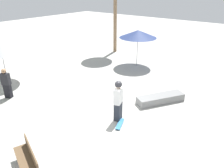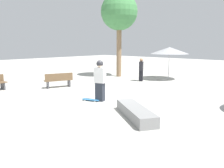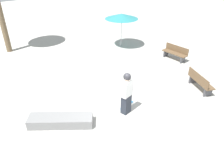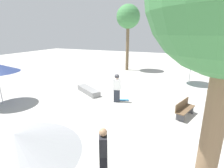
{
  "view_description": "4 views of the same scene",
  "coord_description": "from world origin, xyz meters",
  "px_view_note": "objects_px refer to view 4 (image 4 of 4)",
  "views": [
    {
      "loc": [
        6.29,
        5.27,
        5.31
      ],
      "look_at": [
        -0.37,
        0.1,
        1.46
      ],
      "focal_mm": 35.0,
      "sensor_mm": 36.0,
      "label": 1
    },
    {
      "loc": [
        -6.98,
        7.16,
        2.48
      ],
      "look_at": [
        -0.45,
        0.15,
        0.74
      ],
      "focal_mm": 35.0,
      "sensor_mm": 36.0,
      "label": 2
    },
    {
      "loc": [
        -4.56,
        -5.06,
        5.58
      ],
      "look_at": [
        -0.63,
        0.9,
        1.36
      ],
      "focal_mm": 35.0,
      "sensor_mm": 36.0,
      "label": 3
    },
    {
      "loc": [
        3.68,
        -9.05,
        4.25
      ],
      "look_at": [
        -0.37,
        0.37,
        1.22
      ],
      "focal_mm": 28.0,
      "sensor_mm": 36.0,
      "label": 4
    }
  ],
  "objects_px": {
    "bench_far": "(184,109)",
    "palm_tree_right": "(128,18)",
    "shade_umbrella_grey": "(16,145)",
    "bystander_watching": "(103,152)",
    "concrete_ledge": "(88,91)",
    "skateboard": "(123,100)",
    "skater_main": "(117,87)",
    "bench_near": "(214,95)",
    "shade_umbrella_teal": "(192,59)"
  },
  "relations": [
    {
      "from": "skateboard",
      "to": "concrete_ledge",
      "type": "relative_size",
      "value": 0.34
    },
    {
      "from": "bystander_watching",
      "to": "shade_umbrella_grey",
      "type": "bearing_deg",
      "value": 127.16
    },
    {
      "from": "concrete_ledge",
      "to": "bench_far",
      "type": "relative_size",
      "value": 1.44
    },
    {
      "from": "concrete_ledge",
      "to": "palm_tree_right",
      "type": "relative_size",
      "value": 0.33
    },
    {
      "from": "skateboard",
      "to": "shade_umbrella_grey",
      "type": "height_order",
      "value": "shade_umbrella_grey"
    },
    {
      "from": "concrete_ledge",
      "to": "shade_umbrella_grey",
      "type": "height_order",
      "value": "shade_umbrella_grey"
    },
    {
      "from": "skateboard",
      "to": "palm_tree_right",
      "type": "height_order",
      "value": "palm_tree_right"
    },
    {
      "from": "skateboard",
      "to": "shade_umbrella_grey",
      "type": "relative_size",
      "value": 0.31
    },
    {
      "from": "concrete_ledge",
      "to": "shade_umbrella_grey",
      "type": "relative_size",
      "value": 0.89
    },
    {
      "from": "skateboard",
      "to": "bench_far",
      "type": "distance_m",
      "value": 3.81
    },
    {
      "from": "concrete_ledge",
      "to": "palm_tree_right",
      "type": "height_order",
      "value": "palm_tree_right"
    },
    {
      "from": "skater_main",
      "to": "shade_umbrella_grey",
      "type": "height_order",
      "value": "shade_umbrella_grey"
    },
    {
      "from": "bench_far",
      "to": "bench_near",
      "type": "bearing_deg",
      "value": 171.16
    },
    {
      "from": "shade_umbrella_grey",
      "to": "concrete_ledge",
      "type": "bearing_deg",
      "value": 111.72
    },
    {
      "from": "shade_umbrella_grey",
      "to": "shade_umbrella_teal",
      "type": "bearing_deg",
      "value": 76.3
    },
    {
      "from": "bench_far",
      "to": "palm_tree_right",
      "type": "xyz_separation_m",
      "value": [
        -6.56,
        10.15,
        5.36
      ]
    },
    {
      "from": "skateboard",
      "to": "skater_main",
      "type": "bearing_deg",
      "value": -153.86
    },
    {
      "from": "skater_main",
      "to": "bench_far",
      "type": "bearing_deg",
      "value": -23.28
    },
    {
      "from": "skater_main",
      "to": "bench_far",
      "type": "relative_size",
      "value": 1.1
    },
    {
      "from": "bench_far",
      "to": "shade_umbrella_teal",
      "type": "distance_m",
      "value": 6.93
    },
    {
      "from": "shade_umbrella_grey",
      "to": "bystander_watching",
      "type": "xyz_separation_m",
      "value": [
        1.0,
        1.98,
        -1.28
      ]
    },
    {
      "from": "shade_umbrella_grey",
      "to": "bench_near",
      "type": "bearing_deg",
      "value": 64.54
    },
    {
      "from": "skateboard",
      "to": "palm_tree_right",
      "type": "distance_m",
      "value": 11.33
    },
    {
      "from": "skater_main",
      "to": "bystander_watching",
      "type": "bearing_deg",
      "value": -88.45
    },
    {
      "from": "bench_near",
      "to": "shade_umbrella_teal",
      "type": "bearing_deg",
      "value": 15.62
    },
    {
      "from": "concrete_ledge",
      "to": "skater_main",
      "type": "bearing_deg",
      "value": -16.47
    },
    {
      "from": "bench_near",
      "to": "bystander_watching",
      "type": "bearing_deg",
      "value": 147.83
    },
    {
      "from": "shade_umbrella_grey",
      "to": "palm_tree_right",
      "type": "relative_size",
      "value": 0.37
    },
    {
      "from": "bench_near",
      "to": "palm_tree_right",
      "type": "xyz_separation_m",
      "value": [
        -8.27,
        7.04,
        5.36
      ]
    },
    {
      "from": "skateboard",
      "to": "concrete_ledge",
      "type": "xyz_separation_m",
      "value": [
        -2.8,
        0.44,
        0.13
      ]
    },
    {
      "from": "palm_tree_right",
      "to": "skater_main",
      "type": "bearing_deg",
      "value": -75.09
    },
    {
      "from": "shade_umbrella_grey",
      "to": "bench_far",
      "type": "bearing_deg",
      "value": 66.02
    },
    {
      "from": "skateboard",
      "to": "palm_tree_right",
      "type": "relative_size",
      "value": 0.11
    },
    {
      "from": "bench_far",
      "to": "bystander_watching",
      "type": "relative_size",
      "value": 1.05
    },
    {
      "from": "concrete_ledge",
      "to": "shade_umbrella_grey",
      "type": "xyz_separation_m",
      "value": [
        3.33,
        -8.37,
        1.88
      ]
    },
    {
      "from": "skateboard",
      "to": "bystander_watching",
      "type": "height_order",
      "value": "bystander_watching"
    },
    {
      "from": "bench_far",
      "to": "bystander_watching",
      "type": "height_order",
      "value": "bystander_watching"
    },
    {
      "from": "concrete_ledge",
      "to": "skateboard",
      "type": "bearing_deg",
      "value": -8.85
    },
    {
      "from": "shade_umbrella_grey",
      "to": "shade_umbrella_teal",
      "type": "relative_size",
      "value": 1.17
    },
    {
      "from": "concrete_ledge",
      "to": "shade_umbrella_teal",
      "type": "bearing_deg",
      "value": 39.25
    },
    {
      "from": "skateboard",
      "to": "palm_tree_right",
      "type": "bearing_deg",
      "value": 85.34
    },
    {
      "from": "bench_far",
      "to": "palm_tree_right",
      "type": "bearing_deg",
      "value": -127.22
    },
    {
      "from": "skater_main",
      "to": "bench_far",
      "type": "height_order",
      "value": "skater_main"
    },
    {
      "from": "concrete_ledge",
      "to": "shade_umbrella_grey",
      "type": "distance_m",
      "value": 9.2
    },
    {
      "from": "skater_main",
      "to": "concrete_ledge",
      "type": "xyz_separation_m",
      "value": [
        -2.52,
        0.74,
        -0.79
      ]
    },
    {
      "from": "skateboard",
      "to": "bench_far",
      "type": "height_order",
      "value": "bench_far"
    },
    {
      "from": "bench_far",
      "to": "shade_umbrella_grey",
      "type": "height_order",
      "value": "shade_umbrella_grey"
    },
    {
      "from": "shade_umbrella_grey",
      "to": "bystander_watching",
      "type": "height_order",
      "value": "shade_umbrella_grey"
    },
    {
      "from": "bench_far",
      "to": "shade_umbrella_teal",
      "type": "relative_size",
      "value": 0.72
    },
    {
      "from": "concrete_ledge",
      "to": "bystander_watching",
      "type": "bearing_deg",
      "value": -55.86
    }
  ]
}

